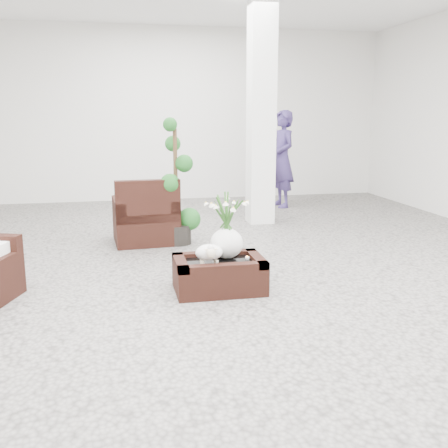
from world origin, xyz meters
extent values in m
plane|color=gray|center=(0.00, 0.00, 0.00)|extent=(11.00, 11.00, 0.00)
cube|color=white|center=(1.20, 2.80, 1.75)|extent=(0.40, 0.40, 3.50)
cube|color=black|center=(-0.12, -0.46, 0.16)|extent=(0.90, 0.60, 0.31)
ellipsoid|color=white|center=(-0.24, -0.56, 0.42)|extent=(0.28, 0.23, 0.21)
cylinder|color=white|center=(0.18, -0.44, 0.33)|extent=(0.04, 0.04, 0.03)
cube|color=black|center=(-0.74, 1.81, 0.46)|extent=(0.92, 0.88, 0.92)
imported|color=#382B5F|center=(2.00, 4.15, 0.92)|extent=(0.54, 0.73, 1.84)
camera|label=1|loc=(-1.10, -5.50, 1.79)|focal=42.10mm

